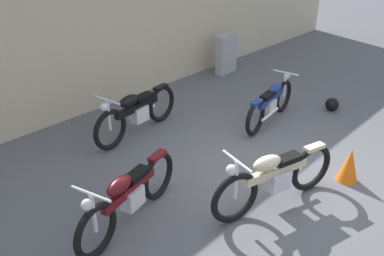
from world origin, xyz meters
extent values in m
plane|color=#56565B|center=(0.00, 0.00, 0.00)|extent=(40.00, 40.00, 0.00)
cube|color=beige|center=(0.00, 4.24, 1.76)|extent=(18.00, 0.30, 3.52)
cube|color=#9E9EA3|center=(3.19, 3.54, 0.50)|extent=(0.65, 0.22, 1.00)
sphere|color=black|center=(2.90, 0.43, 0.14)|extent=(0.28, 0.28, 0.28)
cone|color=orange|center=(0.67, -0.95, 0.28)|extent=(0.32, 0.32, 0.55)
torus|color=black|center=(2.16, 1.17, 0.34)|extent=(0.69, 0.18, 0.68)
torus|color=black|center=(0.91, 0.98, 0.34)|extent=(0.69, 0.18, 0.68)
cube|color=silver|center=(1.49, 1.07, 0.36)|extent=(0.32, 0.23, 0.26)
cube|color=navy|center=(1.53, 1.08, 0.51)|extent=(0.96, 0.24, 0.11)
ellipsoid|color=navy|center=(1.70, 1.10, 0.68)|extent=(0.43, 0.25, 0.19)
cube|color=black|center=(1.37, 1.05, 0.63)|extent=(0.39, 0.22, 0.07)
cube|color=navy|center=(0.91, 0.98, 0.66)|extent=(0.31, 0.16, 0.06)
cylinder|color=silver|center=(2.16, 1.17, 0.60)|extent=(0.05, 0.05, 0.51)
cylinder|color=silver|center=(2.16, 1.17, 0.86)|extent=(0.11, 0.54, 0.03)
sphere|color=silver|center=(2.23, 1.18, 0.76)|extent=(0.13, 0.13, 0.13)
cylinder|color=silver|center=(1.32, 0.93, 0.29)|extent=(0.66, 0.15, 0.06)
torus|color=black|center=(-1.25, 2.50, 0.37)|extent=(0.75, 0.19, 0.74)
torus|color=black|center=(0.11, 2.68, 0.37)|extent=(0.75, 0.19, 0.74)
cube|color=silver|center=(-0.52, 2.59, 0.39)|extent=(0.35, 0.24, 0.29)
cube|color=black|center=(-0.57, 2.59, 0.56)|extent=(1.05, 0.23, 0.12)
ellipsoid|color=black|center=(-0.75, 2.56, 0.74)|extent=(0.47, 0.26, 0.20)
cube|color=black|center=(-0.39, 2.61, 0.69)|extent=(0.43, 0.23, 0.08)
cube|color=black|center=(0.11, 2.68, 0.72)|extent=(0.34, 0.16, 0.06)
cylinder|color=silver|center=(-1.25, 2.50, 0.65)|extent=(0.06, 0.06, 0.56)
cylinder|color=silver|center=(-1.25, 2.50, 0.93)|extent=(0.11, 0.59, 0.04)
sphere|color=silver|center=(-1.33, 2.49, 0.83)|extent=(0.14, 0.14, 0.14)
cylinder|color=silver|center=(-0.33, 2.74, 0.32)|extent=(0.72, 0.15, 0.06)
torus|color=black|center=(-1.29, -0.26, 0.37)|extent=(0.75, 0.29, 0.75)
torus|color=black|center=(0.05, -0.63, 0.37)|extent=(0.75, 0.29, 0.75)
cube|color=silver|center=(-0.57, -0.46, 0.40)|extent=(0.37, 0.28, 0.29)
cube|color=beige|center=(-0.62, -0.44, 0.56)|extent=(1.04, 0.38, 0.12)
ellipsoid|color=beige|center=(-0.80, -0.39, 0.74)|extent=(0.49, 0.32, 0.21)
cube|color=black|center=(-0.44, -0.49, 0.69)|extent=(0.44, 0.29, 0.08)
cube|color=beige|center=(0.05, -0.63, 0.72)|extent=(0.35, 0.21, 0.06)
cylinder|color=silver|center=(-1.29, -0.26, 0.66)|extent=(0.06, 0.06, 0.56)
cylinder|color=silver|center=(-1.29, -0.26, 0.94)|extent=(0.19, 0.58, 0.04)
sphere|color=silver|center=(-1.36, -0.24, 0.84)|extent=(0.14, 0.14, 0.14)
cylinder|color=silver|center=(-0.34, -0.39, 0.32)|extent=(0.71, 0.25, 0.06)
torus|color=black|center=(-2.90, 0.54, 0.36)|extent=(0.72, 0.26, 0.72)
torus|color=black|center=(-1.62, 0.87, 0.36)|extent=(0.72, 0.26, 0.72)
cube|color=silver|center=(-2.21, 0.72, 0.38)|extent=(0.35, 0.27, 0.27)
cube|color=#590F14|center=(-2.26, 0.71, 0.53)|extent=(1.00, 0.34, 0.12)
ellipsoid|color=#590F14|center=(-2.43, 0.66, 0.71)|extent=(0.47, 0.30, 0.20)
cube|color=black|center=(-2.09, 0.75, 0.66)|extent=(0.42, 0.27, 0.08)
cube|color=#590F14|center=(-1.62, 0.87, 0.69)|extent=(0.33, 0.19, 0.06)
cylinder|color=silver|center=(-2.90, 0.54, 0.63)|extent=(0.05, 0.05, 0.54)
cylinder|color=silver|center=(-2.90, 0.54, 0.90)|extent=(0.17, 0.56, 0.04)
sphere|color=silver|center=(-2.98, 0.52, 0.80)|extent=(0.14, 0.14, 0.14)
cylinder|color=silver|center=(-2.05, 0.88, 0.31)|extent=(0.68, 0.23, 0.06)
camera|label=1|loc=(-4.80, -2.82, 3.65)|focal=38.14mm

